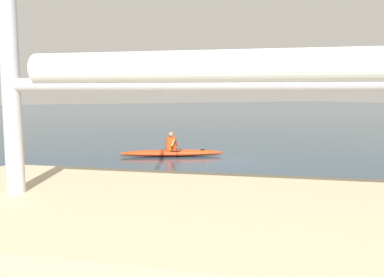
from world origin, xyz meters
The scene contains 3 objects.
ground_plane centered at (0.00, 0.00, 0.00)m, with size 160.00×160.00×0.00m, color #283D4C.
kayak centered at (0.99, -1.78, 0.13)m, with size 4.19×2.19×0.26m.
kayaker centered at (0.99, -1.79, 0.56)m, with size 0.90×2.22×0.73m.
Camera 1 is at (7.07, 12.78, 2.57)m, focal length 36.64 mm.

